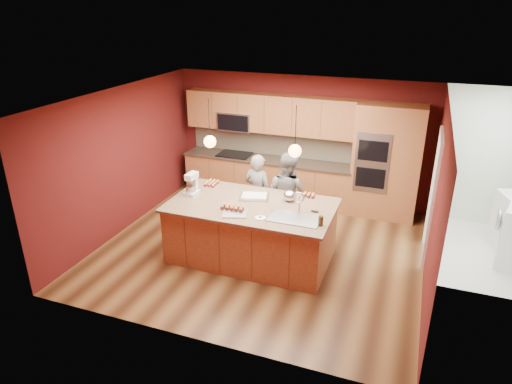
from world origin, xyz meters
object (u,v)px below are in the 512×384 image
at_px(island, 252,231).
at_px(person_right, 287,195).
at_px(person_left, 258,193).
at_px(stand_mixer, 192,185).
at_px(mixing_bowl, 290,196).

relative_size(island, person_right, 1.69).
distance_m(person_left, stand_mixer, 1.36).
xyz_separation_m(person_left, stand_mixer, (-0.86, -0.97, 0.41)).
bearing_deg(mixing_bowl, person_right, 109.84).
relative_size(island, mixing_bowl, 11.93).
xyz_separation_m(island, mixing_bowl, (0.54, 0.35, 0.58)).
distance_m(person_right, mixing_bowl, 0.76).
height_order(island, stand_mixer, stand_mixer).
distance_m(person_left, person_right, 0.57).
height_order(person_right, stand_mixer, person_right).
relative_size(person_left, person_right, 0.94).
height_order(stand_mixer, mixing_bowl, stand_mixer).
relative_size(person_right, mixing_bowl, 7.08).
relative_size(island, stand_mixer, 7.09).
bearing_deg(person_left, stand_mixer, 58.91).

